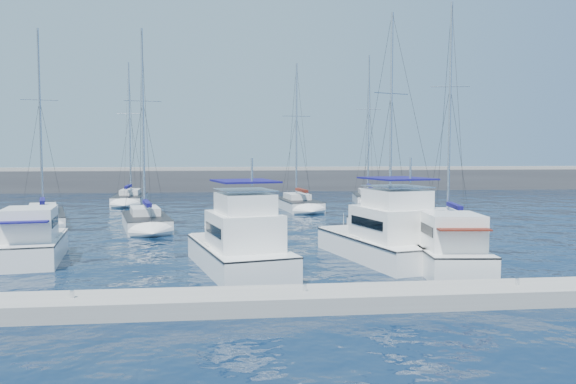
{
  "coord_description": "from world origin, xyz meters",
  "views": [
    {
      "loc": [
        -2.83,
        -30.49,
        5.52
      ],
      "look_at": [
        1.27,
        5.35,
        3.0
      ],
      "focal_mm": 35.0,
      "sensor_mm": 36.0,
      "label": 1
    }
  ],
  "objects": [
    {
      "name": "sailboat_mid_e",
      "position": [
        12.84,
        6.88,
        0.55
      ],
      "size": [
        4.41,
        8.19,
        16.32
      ],
      "rotation": [
        0.0,
        0.0,
        -0.18
      ],
      "color": "white",
      "rests_on": "ground"
    },
    {
      "name": "sailboat_back_a",
      "position": [
        -13.02,
        32.01,
        0.53
      ],
      "size": [
        3.44,
        8.97,
        15.71
      ],
      "rotation": [
        0.0,
        0.0,
        0.04
      ],
      "color": "white",
      "rests_on": "ground"
    },
    {
      "name": "ground",
      "position": [
        0.0,
        0.0,
        0.0
      ],
      "size": [
        220.0,
        220.0,
        0.0
      ],
      "primitive_type": "plane",
      "color": "black",
      "rests_on": "ground"
    },
    {
      "name": "sailboat_mid_a",
      "position": [
        -16.7,
        14.3,
        0.53
      ],
      "size": [
        5.39,
        9.07,
        15.41
      ],
      "rotation": [
        0.0,
        0.0,
        0.29
      ],
      "color": "white",
      "rests_on": "ground"
    },
    {
      "name": "motor_yacht_port_outer",
      "position": [
        -12.53,
        -1.01,
        0.94
      ],
      "size": [
        3.82,
        6.82,
        3.2
      ],
      "rotation": [
        0.0,
        0.0,
        0.16
      ],
      "color": "white",
      "rests_on": "ground"
    },
    {
      "name": "motor_yacht_port_inner",
      "position": [
        -2.09,
        -4.42,
        1.13
      ],
      "size": [
        5.23,
        8.82,
        4.69
      ],
      "rotation": [
        0.0,
        0.0,
        0.23
      ],
      "color": "white",
      "rests_on": "ground"
    },
    {
      "name": "dock_cleat_near_port",
      "position": [
        -8.0,
        -11.0,
        0.72
      ],
      "size": [
        0.16,
        0.16,
        0.25
      ],
      "primitive_type": "cylinder",
      "color": "silver",
      "rests_on": "dock"
    },
    {
      "name": "dock_cleat_near_stbd",
      "position": [
        8.0,
        -11.0,
        0.72
      ],
      "size": [
        0.16,
        0.16,
        0.25
      ],
      "primitive_type": "cylinder",
      "color": "silver",
      "rests_on": "dock"
    },
    {
      "name": "breakwater",
      "position": [
        0.0,
        52.0,
        1.05
      ],
      "size": [
        160.0,
        6.0,
        4.45
      ],
      "color": "#424244",
      "rests_on": "ground"
    },
    {
      "name": "motor_yacht_stbd_outer",
      "position": [
        7.43,
        -6.03,
        0.94
      ],
      "size": [
        3.41,
        5.98,
        3.2
      ],
      "rotation": [
        0.0,
        0.0,
        -0.11
      ],
      "color": "white",
      "rests_on": "ground"
    },
    {
      "name": "dock_cleat_centre",
      "position": [
        0.0,
        -11.0,
        0.72
      ],
      "size": [
        0.16,
        0.16,
        0.25
      ],
      "primitive_type": "cylinder",
      "color": "silver",
      "rests_on": "dock"
    },
    {
      "name": "sailboat_mid_d",
      "position": [
        8.72,
        6.09,
        0.53
      ],
      "size": [
        5.55,
        8.17,
        15.29
      ],
      "rotation": [
        0.0,
        0.0,
        0.35
      ],
      "color": "white",
      "rests_on": "ground"
    },
    {
      "name": "sailboat_mid_b",
      "position": [
        -8.56,
        11.25,
        0.53
      ],
      "size": [
        4.74,
        8.5,
        14.94
      ],
      "rotation": [
        0.0,
        0.0,
        0.22
      ],
      "color": "white",
      "rests_on": "ground"
    },
    {
      "name": "sailboat_back_c",
      "position": [
        13.04,
        29.88,
        0.56
      ],
      "size": [
        4.17,
        7.83,
        16.6
      ],
      "rotation": [
        0.0,
        0.0,
        -0.15
      ],
      "color": "white",
      "rests_on": "ground"
    },
    {
      "name": "motor_yacht_stbd_inner",
      "position": [
        5.52,
        -2.63,
        1.13
      ],
      "size": [
        5.69,
        9.36,
        4.69
      ],
      "rotation": [
        0.0,
        0.0,
        0.24
      ],
      "color": "white",
      "rests_on": "ground"
    },
    {
      "name": "dock",
      "position": [
        0.0,
        -11.0,
        0.3
      ],
      "size": [
        40.0,
        2.2,
        0.6
      ],
      "primitive_type": "cube",
      "color": "gray",
      "rests_on": "ground"
    },
    {
      "name": "sailboat_back_b",
      "position": [
        4.39,
        23.75,
        0.52
      ],
      "size": [
        4.04,
        8.58,
        14.61
      ],
      "rotation": [
        0.0,
        0.0,
        0.11
      ],
      "color": "white",
      "rests_on": "ground"
    }
  ]
}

